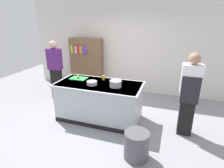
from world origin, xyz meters
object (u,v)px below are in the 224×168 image
Objects in this scene: mixing_bowl at (92,83)px; person_guest at (55,69)px; bookshelf at (87,64)px; trash_bin at (136,145)px; person_chef at (189,93)px; stock_pot at (116,84)px; juice_cup at (103,78)px; onion at (78,77)px.

mixing_bowl is 1.79m from person_guest.
trash_bin is at bearing -50.71° from bookshelf.
mixing_bowl is 2.05m from person_chef.
person_guest is (-1.57, 0.86, -0.03)m from mixing_bowl.
mixing_bowl is (-0.54, -0.05, -0.03)m from stock_pot.
mixing_bowl is 0.43m from juice_cup.
mixing_bowl is at bearing -28.20° from onion.
person_chef is at bearing 52.14° from trash_bin.
juice_cup is at bearing -51.47° from bookshelf.
trash_bin is (1.12, -1.33, -0.70)m from juice_cup.
juice_cup is 1.74m from person_guest.
person_chef is at bearing 86.81° from person_guest.
juice_cup is at bearing 69.06° from person_chef.
person_guest is (-2.80, 1.77, 0.66)m from trash_bin.
juice_cup is 0.06× the size of bookshelf.
onion is at bearing -165.27° from juice_cup.
onion is 1.05m from stock_pot.
onion reaches higher than trash_bin.
bookshelf is (-1.63, 1.87, -0.12)m from stock_pot.
trash_bin is 3.38m from person_guest.
onion is 0.75× the size of juice_cup.
onion is at bearing 69.12° from person_guest.
person_chef is at bearing 3.03° from stock_pot.
stock_pot is at bearing 77.24° from person_guest.
mixing_bowl is at bearing 81.23° from person_chef.
stock_pot is 0.57m from juice_cup.
stock_pot is 1.50m from person_chef.
stock_pot is at bearing -40.51° from juice_cup.
onion is 0.04× the size of person_guest.
person_chef is (2.04, 0.13, -0.03)m from mixing_bowl.
person_chef is at bearing -8.49° from juice_cup.
stock_pot is at bearing -48.99° from bookshelf.
stock_pot is 0.19× the size of person_guest.
bookshelf is (-3.13, 1.79, -0.06)m from person_chef.
juice_cup is 0.06× the size of person_guest.
person_chef reaches higher than trash_bin.
person_chef is 3.61m from bookshelf.
person_chef reaches higher than juice_cup.
onion is 0.23× the size of stock_pot.
trash_bin is 0.30× the size of bookshelf.
trash_bin is (1.72, -1.17, -0.70)m from onion.
stock_pot is 0.55m from mixing_bowl.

